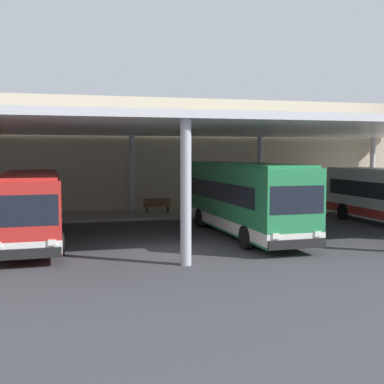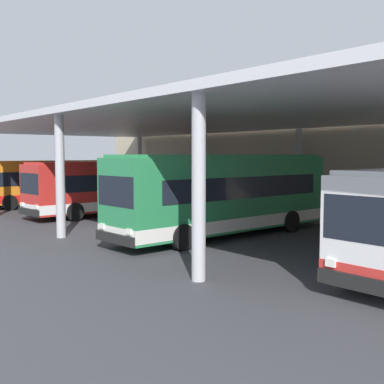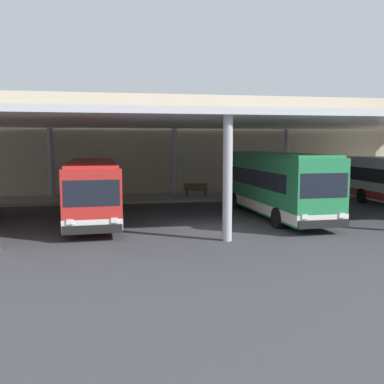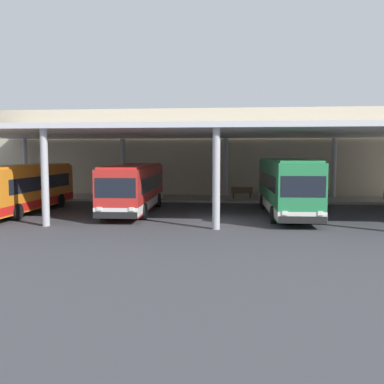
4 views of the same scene
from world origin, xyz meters
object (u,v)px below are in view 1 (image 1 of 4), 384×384
bus_second_bay (30,207)px  bench_waiting (157,205)px  trash_bin (202,204)px  bus_middle_bay (242,198)px

bus_second_bay → bench_waiting: size_ratio=5.91×
bus_second_bay → bench_waiting: 11.12m
bus_second_bay → trash_bin: bus_second_bay is taller
trash_bin → bus_middle_bay: bearing=-91.4°
bench_waiting → bus_middle_bay: bearing=-72.1°
bus_second_bay → trash_bin: 13.02m
bus_second_bay → trash_bin: size_ratio=10.85×
bus_middle_bay → trash_bin: size_ratio=11.66×
bus_middle_bay → trash_bin: bearing=88.6°
bus_second_bay → trash_bin: (10.20, 8.03, -0.98)m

